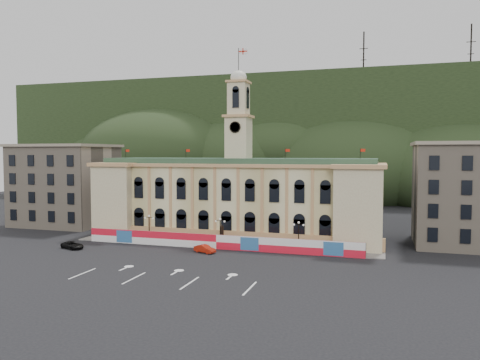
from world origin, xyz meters
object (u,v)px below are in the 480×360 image
(lamp_center, at_px, (220,230))
(red_sedan, at_px, (205,249))
(statue, at_px, (222,239))
(black_suv, at_px, (72,245))

(lamp_center, bearing_deg, red_sedan, -98.49)
(red_sedan, bearing_deg, statue, 14.58)
(red_sedan, height_order, black_suv, red_sedan)
(lamp_center, distance_m, red_sedan, 5.99)
(statue, distance_m, lamp_center, 2.14)
(statue, distance_m, black_suv, 26.07)
(statue, height_order, red_sedan, statue)
(statue, relative_size, black_suv, 0.75)
(black_suv, bearing_deg, statue, -48.41)
(statue, bearing_deg, black_suv, -157.20)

